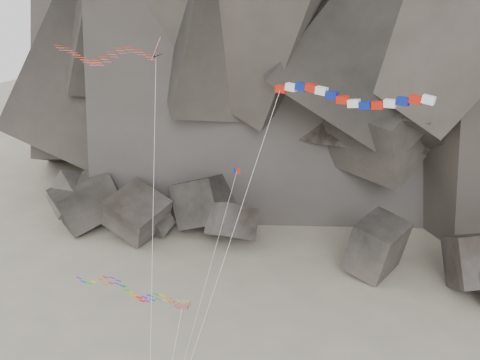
% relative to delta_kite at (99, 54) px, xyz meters
% --- Properties ---
extents(boulder_field, '(72.65, 20.76, 9.75)m').
position_rel_delta_kite_xyz_m(boulder_field, '(-2.07, 29.72, -27.19)').
color(boulder_field, '#47423F').
rests_on(boulder_field, ground).
extents(delta_kite, '(14.77, 12.57, 29.80)m').
position_rel_delta_kite_xyz_m(delta_kite, '(0.00, 0.00, 0.00)').
color(delta_kite, red).
rests_on(delta_kite, ground).
extents(banner_kite, '(15.26, 13.47, 26.91)m').
position_rel_delta_kite_xyz_m(banner_kite, '(19.54, 0.44, -1.95)').
color(banner_kite, red).
rests_on(banner_kite, ground).
extents(parafoil_kite, '(13.14, 9.56, 10.30)m').
position_rel_delta_kite_xyz_m(parafoil_kite, '(2.56, -2.58, -18.56)').
color(parafoil_kite, yellow).
rests_on(parafoil_kite, ground).
extents(pennant_kite, '(3.36, 8.62, 21.49)m').
position_rel_delta_kite_xyz_m(pennant_kite, '(12.24, -5.36, -12.16)').
color(pennant_kite, red).
rests_on(pennant_kite, ground).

